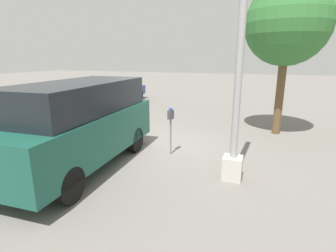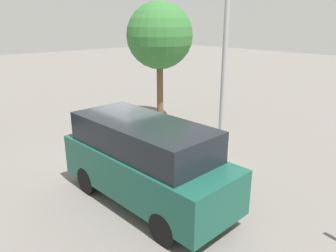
% 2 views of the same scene
% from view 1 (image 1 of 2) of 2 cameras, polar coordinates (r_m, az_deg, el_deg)
% --- Properties ---
extents(ground_plane, '(80.00, 80.00, 0.00)m').
position_cam_1_polar(ground_plane, '(8.51, -1.05, -4.44)').
color(ground_plane, slate).
extents(parking_meter_near, '(0.22, 0.14, 1.41)m').
position_cam_1_polar(parking_meter_near, '(7.56, 0.59, 1.29)').
color(parking_meter_near, gray).
rests_on(parking_meter_near, ground).
extents(lamp_post, '(0.44, 0.44, 6.04)m').
position_cam_1_polar(lamp_post, '(5.96, 14.86, 6.80)').
color(lamp_post, beige).
rests_on(lamp_post, ground).
extents(parked_van, '(5.00, 2.07, 2.21)m').
position_cam_1_polar(parked_van, '(6.97, -18.79, 0.70)').
color(parked_van, '#195142').
rests_on(parked_van, ground).
extents(car_distant, '(4.49, 2.17, 1.38)m').
position_cam_1_polar(car_distant, '(16.95, -10.32, 7.57)').
color(car_distant, '#2D478C').
rests_on(car_distant, ground).
extents(street_tree, '(2.88, 2.88, 5.36)m').
position_cam_1_polar(street_tree, '(10.45, 24.56, 19.54)').
color(street_tree, brown).
rests_on(street_tree, ground).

